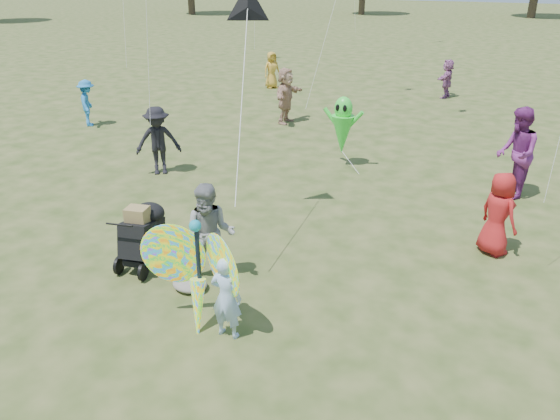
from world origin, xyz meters
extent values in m
plane|color=#51592B|center=(0.00, 0.00, 0.00)|extent=(160.00, 160.00, 0.00)
imported|color=#9FBEE1|center=(-0.14, -0.32, 0.60)|extent=(0.44, 0.30, 1.19)
imported|color=gray|center=(-1.05, 0.79, 0.81)|extent=(0.97, 0.87, 1.63)
ellipsoid|color=gray|center=(-1.24, 0.44, 0.09)|extent=(0.56, 0.46, 0.18)
imported|color=#AD1B1C|center=(2.89, 3.63, 0.73)|extent=(0.85, 0.82, 1.47)
imported|color=black|center=(-4.73, 4.52, 0.81)|extent=(1.20, 1.10, 1.62)
imported|color=tan|center=(-3.88, 10.03, 0.86)|extent=(0.53, 1.61, 1.73)
imported|color=#782874|center=(3.00, 6.48, 0.97)|extent=(0.94, 1.09, 1.94)
imported|color=gold|center=(-6.60, 14.76, 0.72)|extent=(0.79, 0.84, 1.44)
imported|color=#2171B7|center=(-9.31, 7.18, 0.71)|extent=(0.98, 1.04, 1.42)
imported|color=#A05B92|center=(0.14, 15.88, 0.71)|extent=(0.55, 1.35, 1.42)
cube|color=black|center=(-2.30, 0.71, 0.55)|extent=(0.62, 0.93, 0.71)
cube|color=black|center=(-2.30, 0.71, 0.22)|extent=(0.54, 0.75, 0.10)
ellipsoid|color=black|center=(-2.30, 0.96, 0.88)|extent=(0.51, 0.45, 0.33)
cylinder|color=black|center=(-2.54, 0.36, 0.15)|extent=(0.11, 0.30, 0.30)
cylinder|color=black|center=(-2.06, 0.36, 0.15)|extent=(0.11, 0.30, 0.30)
cylinder|color=black|center=(-2.30, 1.16, 0.11)|extent=(0.09, 0.23, 0.22)
cylinder|color=black|center=(-2.30, 0.23, 0.98)|extent=(0.44, 0.11, 0.03)
cube|color=#9B804B|center=(-2.30, 0.66, 0.96)|extent=(0.39, 0.34, 0.26)
ellipsoid|color=#EF5625|center=(-0.99, -0.23, 1.01)|extent=(0.98, 0.71, 1.24)
ellipsoid|color=#EF5625|center=(-0.23, -0.23, 1.01)|extent=(0.98, 0.71, 1.24)
cylinder|color=black|center=(-0.61, -0.21, 0.96)|extent=(0.06, 0.06, 1.00)
cone|color=#EF5625|center=(-0.56, -0.38, 0.30)|extent=(0.36, 0.49, 0.93)
sphere|color=teal|center=(-0.61, -0.23, 1.51)|extent=(0.16, 0.16, 0.16)
cone|color=black|center=(-1.55, 3.15, 3.92)|extent=(0.89, 0.62, 0.81)
cylinder|color=silver|center=(-1.10, 2.02, 2.62)|extent=(0.91, 2.27, 2.62)
cone|color=#34E039|center=(-0.96, 6.83, 0.80)|extent=(0.56, 0.56, 0.95)
ellipsoid|color=#34E039|center=(-0.96, 6.83, 1.45)|extent=(0.44, 0.39, 0.57)
ellipsoid|color=black|center=(-1.05, 6.65, 1.50)|extent=(0.10, 0.05, 0.17)
ellipsoid|color=black|center=(-0.87, 6.65, 1.50)|extent=(0.10, 0.05, 0.17)
cylinder|color=#34E039|center=(-1.26, 6.83, 1.20)|extent=(0.43, 0.10, 0.49)
cylinder|color=#34E039|center=(-0.66, 6.83, 1.20)|extent=(0.43, 0.10, 0.49)
cylinder|color=silver|center=(-0.66, 6.63, 0.20)|extent=(0.61, 0.41, 0.41)
camera|label=1|loc=(3.00, -5.53, 4.56)|focal=35.00mm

